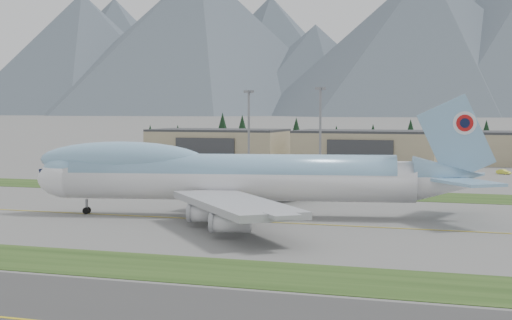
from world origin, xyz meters
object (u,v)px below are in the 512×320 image
(boeing_747_freighter, at_px, (233,176))
(hangar_left, at_px, (218,144))
(service_vehicle_a, at_px, (287,167))
(service_vehicle_b, at_px, (503,174))
(hangar_center, at_px, (367,146))

(boeing_747_freighter, relative_size, hangar_left, 1.64)
(boeing_747_freighter, relative_size, service_vehicle_a, 20.82)
(service_vehicle_b, bearing_deg, boeing_747_freighter, -167.30)
(boeing_747_freighter, bearing_deg, hangar_left, 100.64)
(hangar_center, relative_size, service_vehicle_a, 12.73)
(boeing_747_freighter, height_order, hangar_center, boeing_747_freighter)
(boeing_747_freighter, xyz_separation_m, service_vehicle_a, (-21.89, 109.88, -6.79))
(service_vehicle_b, bearing_deg, service_vehicle_a, 119.67)
(hangar_center, distance_m, service_vehicle_a, 39.94)
(boeing_747_freighter, xyz_separation_m, hangar_center, (-3.29, 144.82, -1.40))
(service_vehicle_b, bearing_deg, hangar_center, 83.07)
(hangar_left, height_order, hangar_center, same)
(boeing_747_freighter, height_order, service_vehicle_b, boeing_747_freighter)
(boeing_747_freighter, xyz_separation_m, service_vehicle_b, (42.33, 104.09, -6.79))
(service_vehicle_a, bearing_deg, service_vehicle_b, -33.58)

